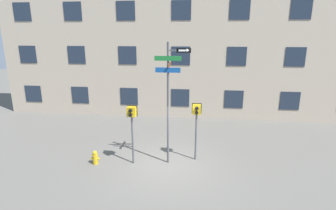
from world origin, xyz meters
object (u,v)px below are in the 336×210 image
at_px(street_sign_pole, 169,93).
at_px(pedestrian_signal_left, 132,118).
at_px(pedestrian_signal_right, 196,116).
at_px(fire_hydrant, 95,158).

relative_size(street_sign_pole, pedestrian_signal_left, 2.00).
relative_size(pedestrian_signal_right, fire_hydrant, 4.27).
bearing_deg(fire_hydrant, street_sign_pole, 8.85).
distance_m(street_sign_pole, pedestrian_signal_left, 1.87).
relative_size(pedestrian_signal_left, pedestrian_signal_right, 1.00).
bearing_deg(street_sign_pole, pedestrian_signal_right, 20.83).
bearing_deg(pedestrian_signal_right, fire_hydrant, -167.90).
bearing_deg(pedestrian_signal_left, street_sign_pole, 8.51).
xyz_separation_m(street_sign_pole, fire_hydrant, (-3.13, -0.49, -2.79)).
bearing_deg(fire_hydrant, pedestrian_signal_left, 9.17).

